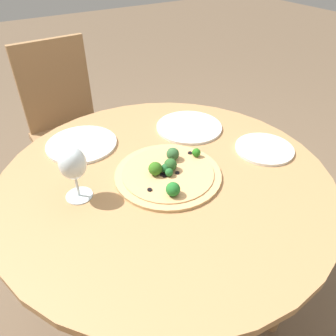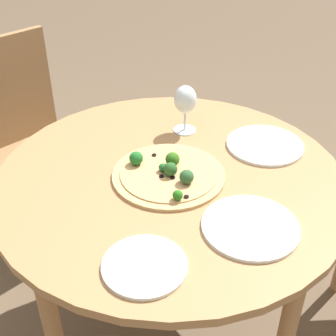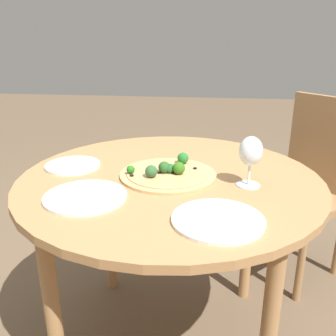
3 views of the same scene
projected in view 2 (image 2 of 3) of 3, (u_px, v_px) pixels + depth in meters
ground_plane at (169, 329)px, 1.82m from camera, size 12.00×12.00×0.00m
dining_table at (170, 197)px, 1.45m from camera, size 1.05×1.05×0.73m
chair_2 at (31, 138)px, 2.06m from camera, size 0.57×0.57×0.91m
pizza at (168, 173)px, 1.38m from camera, size 0.34×0.34×0.06m
wine_glass at (185, 101)px, 1.55m from camera, size 0.08×0.08×0.17m
plate_near at (250, 227)px, 1.20m from camera, size 0.25×0.25×0.01m
plate_far at (264, 145)px, 1.53m from camera, size 0.25×0.25×0.01m
plate_side at (144, 266)px, 1.09m from camera, size 0.20×0.20×0.01m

